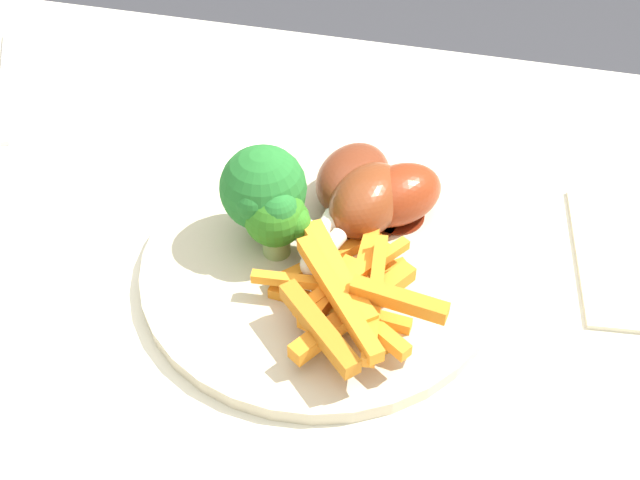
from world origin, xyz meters
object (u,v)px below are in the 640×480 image
at_px(broccoli_floret_front, 278,217).
at_px(chicken_drumstick_extra, 365,204).
at_px(broccoli_floret_middle, 265,191).
at_px(fork, 7,84).
at_px(chicken_drumstick_near, 350,183).
at_px(dinner_plate, 320,265).
at_px(dining_table, 302,386).
at_px(carrot_fries_pile, 347,292).
at_px(chicken_drumstick_far, 392,198).

relative_size(broccoli_floret_front, chicken_drumstick_extra, 0.47).
xyz_separation_m(broccoli_floret_middle, fork, (-0.30, 0.15, -0.05)).
height_order(chicken_drumstick_near, chicken_drumstick_extra, chicken_drumstick_extra).
distance_m(dinner_plate, chicken_drumstick_near, 0.07).
height_order(chicken_drumstick_near, fork, chicken_drumstick_near).
relative_size(dinner_plate, broccoli_floret_middle, 3.41).
distance_m(dining_table, chicken_drumstick_near, 0.18).
relative_size(carrot_fries_pile, chicken_drumstick_extra, 1.18).
bearing_deg(broccoli_floret_front, chicken_drumstick_far, 36.35).
xyz_separation_m(broccoli_floret_middle, chicken_drumstick_far, (0.08, 0.04, -0.02)).
height_order(dinner_plate, chicken_drumstick_extra, chicken_drumstick_extra).
bearing_deg(fork, carrot_fries_pile, -146.50).
bearing_deg(broccoli_floret_middle, chicken_drumstick_extra, 21.16).
height_order(dining_table, broccoli_floret_middle, broccoli_floret_middle).
relative_size(dinner_plate, chicken_drumstick_near, 1.99).
relative_size(chicken_drumstick_extra, fork, 0.64).
height_order(broccoli_floret_front, chicken_drumstick_near, broccoli_floret_front).
bearing_deg(broccoli_floret_front, dinner_plate, -3.03).
bearing_deg(dinner_plate, broccoli_floret_front, 176.97).
bearing_deg(dining_table, carrot_fries_pile, -34.31).
height_order(chicken_drumstick_far, fork, chicken_drumstick_far).
height_order(broccoli_floret_middle, carrot_fries_pile, broccoli_floret_middle).
bearing_deg(broccoli_floret_front, dining_table, -43.03).
relative_size(chicken_drumstick_far, fork, 0.55).
bearing_deg(chicken_drumstick_far, chicken_drumstick_extra, -144.04).
xyz_separation_m(dinner_plate, chicken_drumstick_far, (0.04, 0.05, 0.03)).
bearing_deg(carrot_fries_pile, dinner_plate, 123.57).
relative_size(broccoli_floret_middle, carrot_fries_pile, 0.52).
bearing_deg(chicken_drumstick_extra, carrot_fries_pile, -86.55).
relative_size(broccoli_floret_middle, chicken_drumstick_far, 0.72).
relative_size(dinner_plate, fork, 1.35).
relative_size(dining_table, broccoli_floret_front, 17.01).
xyz_separation_m(dining_table, fork, (-0.33, 0.18, 0.13)).
relative_size(broccoli_floret_front, carrot_fries_pile, 0.40).
relative_size(carrot_fries_pile, chicken_drumstick_near, 1.12).
bearing_deg(chicken_drumstick_near, chicken_drumstick_extra, -56.54).
distance_m(dining_table, carrot_fries_pile, 0.17).
relative_size(broccoli_floret_front, fork, 0.30).
relative_size(dining_table, fork, 5.14).
distance_m(chicken_drumstick_near, chicken_drumstick_extra, 0.03).
distance_m(dining_table, chicken_drumstick_extra, 0.18).
distance_m(dinner_plate, chicken_drumstick_extra, 0.06).
bearing_deg(broccoli_floret_front, chicken_drumstick_near, 58.82).
bearing_deg(chicken_drumstick_near, broccoli_floret_front, -121.18).
height_order(dinner_plate, chicken_drumstick_near, chicken_drumstick_near).
bearing_deg(fork, broccoli_floret_front, -144.74).
height_order(dinner_plate, fork, dinner_plate).
height_order(dining_table, chicken_drumstick_extra, chicken_drumstick_extra).
relative_size(dining_table, chicken_drumstick_far, 9.31).
distance_m(dining_table, broccoli_floret_front, 0.18).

